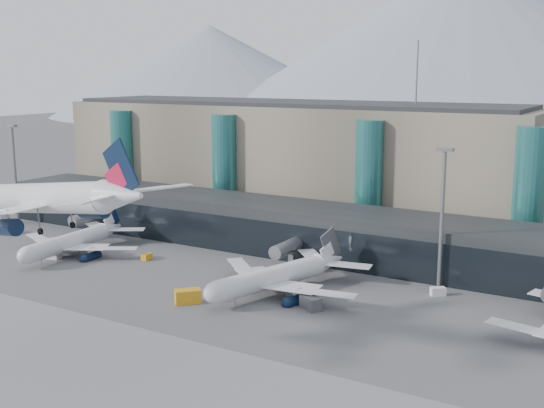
{
  "coord_description": "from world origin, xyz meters",
  "views": [
    {
      "loc": [
        64.47,
        -69.81,
        38.74
      ],
      "look_at": [
        4.16,
        32.0,
        15.67
      ],
      "focal_mm": 45.0,
      "sensor_mm": 36.0,
      "label": 1
    }
  ],
  "objects_px": {
    "jet_parked_left": "(78,235)",
    "veh_h": "(188,296)",
    "lightmast_left": "(15,168)",
    "veh_g": "(295,281)",
    "veh_d": "(438,291)",
    "lightmast_mid": "(442,210)",
    "veh_a": "(52,254)",
    "hero_jet": "(63,191)",
    "jet_parked_mid": "(285,268)",
    "veh_c": "(310,303)",
    "veh_b": "(147,257)",
    "veh_f": "(9,230)"
  },
  "relations": [
    {
      "from": "veh_a",
      "to": "hero_jet",
      "type": "bearing_deg",
      "value": -51.25
    },
    {
      "from": "veh_h",
      "to": "veh_c",
      "type": "bearing_deg",
      "value": -23.86
    },
    {
      "from": "veh_a",
      "to": "veh_f",
      "type": "relative_size",
      "value": 1.05
    },
    {
      "from": "veh_a",
      "to": "veh_f",
      "type": "xyz_separation_m",
      "value": [
        -26.49,
        10.31,
        -0.05
      ]
    },
    {
      "from": "lightmast_left",
      "to": "veh_g",
      "type": "relative_size",
      "value": 9.89
    },
    {
      "from": "lightmast_mid",
      "to": "veh_a",
      "type": "distance_m",
      "value": 80.43
    },
    {
      "from": "veh_d",
      "to": "veh_g",
      "type": "height_order",
      "value": "veh_g"
    },
    {
      "from": "veh_b",
      "to": "veh_f",
      "type": "height_order",
      "value": "veh_f"
    },
    {
      "from": "jet_parked_left",
      "to": "veh_f",
      "type": "relative_size",
      "value": 9.7
    },
    {
      "from": "lightmast_mid",
      "to": "jet_parked_mid",
      "type": "relative_size",
      "value": 0.74
    },
    {
      "from": "lightmast_mid",
      "to": "veh_f",
      "type": "distance_m",
      "value": 104.21
    },
    {
      "from": "jet_parked_left",
      "to": "jet_parked_mid",
      "type": "xyz_separation_m",
      "value": [
        51.6,
        0.02,
        0.24
      ]
    },
    {
      "from": "lightmast_mid",
      "to": "veh_h",
      "type": "bearing_deg",
      "value": -138.73
    },
    {
      "from": "lightmast_left",
      "to": "veh_f",
      "type": "height_order",
      "value": "lightmast_left"
    },
    {
      "from": "jet_parked_mid",
      "to": "veh_b",
      "type": "height_order",
      "value": "jet_parked_mid"
    },
    {
      "from": "veh_b",
      "to": "jet_parked_left",
      "type": "bearing_deg",
      "value": 98.44
    },
    {
      "from": "veh_a",
      "to": "veh_h",
      "type": "bearing_deg",
      "value": -23.13
    },
    {
      "from": "veh_d",
      "to": "veh_g",
      "type": "distance_m",
      "value": 25.64
    },
    {
      "from": "veh_d",
      "to": "veh_f",
      "type": "distance_m",
      "value": 104.16
    },
    {
      "from": "hero_jet",
      "to": "veh_a",
      "type": "height_order",
      "value": "hero_jet"
    },
    {
      "from": "lightmast_left",
      "to": "jet_parked_mid",
      "type": "relative_size",
      "value": 0.74
    },
    {
      "from": "veh_c",
      "to": "veh_h",
      "type": "distance_m",
      "value": 20.9
    },
    {
      "from": "hero_jet",
      "to": "jet_parked_mid",
      "type": "relative_size",
      "value": 1.07
    },
    {
      "from": "hero_jet",
      "to": "veh_d",
      "type": "relative_size",
      "value": 14.19
    },
    {
      "from": "jet_parked_left",
      "to": "jet_parked_mid",
      "type": "height_order",
      "value": "jet_parked_mid"
    },
    {
      "from": "lightmast_mid",
      "to": "veh_g",
      "type": "distance_m",
      "value": 29.49
    },
    {
      "from": "jet_parked_left",
      "to": "veh_a",
      "type": "bearing_deg",
      "value": 164.49
    },
    {
      "from": "hero_jet",
      "to": "veh_d",
      "type": "distance_m",
      "value": 66.31
    },
    {
      "from": "veh_a",
      "to": "veh_c",
      "type": "relative_size",
      "value": 0.89
    },
    {
      "from": "lightmast_mid",
      "to": "veh_a",
      "type": "bearing_deg",
      "value": -163.87
    },
    {
      "from": "veh_d",
      "to": "veh_h",
      "type": "distance_m",
      "value": 43.71
    },
    {
      "from": "jet_parked_left",
      "to": "veh_h",
      "type": "xyz_separation_m",
      "value": [
        40.74,
        -14.31,
        -2.75
      ]
    },
    {
      "from": "veh_a",
      "to": "veh_f",
      "type": "distance_m",
      "value": 28.43
    },
    {
      "from": "jet_parked_left",
      "to": "jet_parked_mid",
      "type": "distance_m",
      "value": 51.6
    },
    {
      "from": "lightmast_left",
      "to": "jet_parked_left",
      "type": "xyz_separation_m",
      "value": [
        35.09,
        -12.69,
        -10.48
      ]
    },
    {
      "from": "hero_jet",
      "to": "veh_f",
      "type": "bearing_deg",
      "value": 156.15
    },
    {
      "from": "lightmast_left",
      "to": "veh_d",
      "type": "relative_size",
      "value": 9.89
    },
    {
      "from": "lightmast_left",
      "to": "veh_h",
      "type": "bearing_deg",
      "value": -19.6
    },
    {
      "from": "hero_jet",
      "to": "veh_b",
      "type": "relative_size",
      "value": 16.29
    },
    {
      "from": "lightmast_left",
      "to": "veh_a",
      "type": "xyz_separation_m",
      "value": [
        33.83,
        -19.04,
        -13.44
      ]
    },
    {
      "from": "lightmast_left",
      "to": "jet_parked_left",
      "type": "distance_m",
      "value": 38.75
    },
    {
      "from": "jet_parked_left",
      "to": "veh_g",
      "type": "xyz_separation_m",
      "value": [
        51.6,
        3.89,
        -3.18
      ]
    },
    {
      "from": "lightmast_mid",
      "to": "veh_c",
      "type": "relative_size",
      "value": 6.56
    },
    {
      "from": "jet_parked_left",
      "to": "veh_b",
      "type": "relative_size",
      "value": 14.29
    },
    {
      "from": "jet_parked_mid",
      "to": "veh_a",
      "type": "height_order",
      "value": "jet_parked_mid"
    },
    {
      "from": "jet_parked_mid",
      "to": "veh_g",
      "type": "relative_size",
      "value": 13.28
    },
    {
      "from": "lightmast_left",
      "to": "veh_d",
      "type": "height_order",
      "value": "lightmast_left"
    },
    {
      "from": "veh_f",
      "to": "veh_h",
      "type": "bearing_deg",
      "value": -142.66
    },
    {
      "from": "veh_b",
      "to": "veh_f",
      "type": "distance_m",
      "value": 44.4
    },
    {
      "from": "lightmast_left",
      "to": "veh_b",
      "type": "xyz_separation_m",
      "value": [
        51.72,
        -9.69,
        -13.77
      ]
    }
  ]
}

